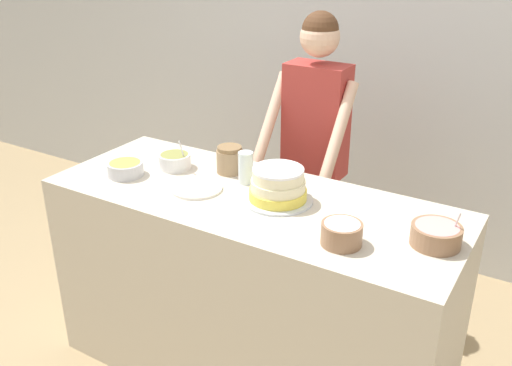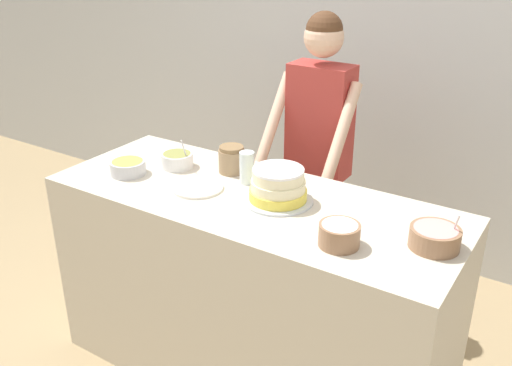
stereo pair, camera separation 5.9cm
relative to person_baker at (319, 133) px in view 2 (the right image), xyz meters
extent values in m
cube|color=silver|center=(0.04, 0.79, 0.27)|extent=(10.00, 0.05, 2.60)
cube|color=beige|center=(0.04, -0.70, -0.55)|extent=(1.82, 0.70, 0.95)
cylinder|color=#2D2D38|center=(-0.07, 0.01, -0.63)|extent=(0.10, 0.10, 0.79)
cylinder|color=#2D2D38|center=(0.07, 0.01, -0.63)|extent=(0.10, 0.10, 0.79)
cube|color=#B23833|center=(0.00, 0.01, 0.06)|extent=(0.32, 0.18, 0.59)
cylinder|color=beige|center=(-0.19, -0.15, 0.06)|extent=(0.06, 0.37, 0.50)
cylinder|color=beige|center=(0.19, -0.15, 0.06)|extent=(0.06, 0.37, 0.50)
sphere|color=beige|center=(0.00, 0.01, 0.49)|extent=(0.20, 0.20, 0.20)
sphere|color=#51331E|center=(0.00, 0.01, 0.53)|extent=(0.18, 0.18, 0.18)
cylinder|color=silver|center=(0.16, -0.68, -0.07)|extent=(0.30, 0.30, 0.01)
cylinder|color=#F2DB4C|center=(0.16, -0.68, -0.04)|extent=(0.24, 0.24, 0.04)
cylinder|color=#F4EABC|center=(0.16, -0.68, 0.00)|extent=(0.23, 0.23, 0.04)
cylinder|color=#F4EABC|center=(0.16, -0.68, 0.04)|extent=(0.21, 0.21, 0.04)
cylinder|color=white|center=(0.16, -0.68, 0.07)|extent=(0.21, 0.21, 0.01)
cylinder|color=white|center=(-0.44, -0.62, -0.04)|extent=(0.15, 0.15, 0.07)
cylinder|color=olive|center=(-0.44, -0.62, -0.01)|extent=(0.13, 0.13, 0.01)
cylinder|color=silver|center=(-0.39, -0.62, 0.01)|extent=(0.01, 0.05, 0.15)
cylinder|color=silver|center=(-0.58, -0.81, -0.04)|extent=(0.17, 0.17, 0.06)
cylinder|color=#F2DB4C|center=(-0.58, -0.81, -0.02)|extent=(0.14, 0.14, 0.01)
cylinder|color=#936B4C|center=(0.82, -0.70, -0.03)|extent=(0.18, 0.18, 0.08)
cylinder|color=pink|center=(0.82, -0.70, 0.00)|extent=(0.16, 0.16, 0.01)
cylinder|color=silver|center=(0.88, -0.67, 0.01)|extent=(0.04, 0.07, 0.14)
cylinder|color=#936B4C|center=(0.53, -0.87, -0.03)|extent=(0.15, 0.15, 0.08)
cylinder|color=white|center=(0.53, -0.87, 0.01)|extent=(0.13, 0.13, 0.01)
cylinder|color=silver|center=(-0.06, -0.59, 0.00)|extent=(0.07, 0.07, 0.15)
cylinder|color=white|center=(-0.20, -0.76, -0.07)|extent=(0.23, 0.23, 0.01)
cylinder|color=#9E7F5B|center=(-0.19, -0.53, -0.02)|extent=(0.12, 0.12, 0.11)
cylinder|color=olive|center=(-0.19, -0.53, 0.05)|extent=(0.11, 0.11, 0.02)
camera|label=1|loc=(1.20, -2.57, 0.98)|focal=40.00mm
camera|label=2|loc=(1.25, -2.54, 0.98)|focal=40.00mm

